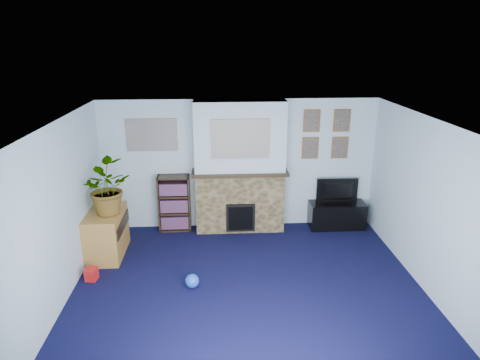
{
  "coord_description": "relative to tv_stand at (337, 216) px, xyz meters",
  "views": [
    {
      "loc": [
        -0.43,
        -5.27,
        3.43
      ],
      "look_at": [
        -0.06,
        0.97,
        1.33
      ],
      "focal_mm": 32.0,
      "sensor_mm": 36.0,
      "label": 1
    }
  ],
  "objects": [
    {
      "name": "portrait_br",
      "position": [
        0.02,
        0.2,
        1.27
      ],
      "size": [
        0.3,
        0.03,
        0.4
      ],
      "primitive_type": "cube",
      "color": "brown",
      "rests_on": "wall_back"
    },
    {
      "name": "collage_left",
      "position": [
        -3.38,
        0.21,
        1.55
      ],
      "size": [
        0.9,
        0.03,
        0.58
      ],
      "primitive_type": "cube",
      "color": "gray",
      "rests_on": "wall_back"
    },
    {
      "name": "toy_tube",
      "position": [
        -4.13,
        -0.99,
        -0.16
      ],
      "size": [
        0.35,
        0.15,
        0.2
      ],
      "primitive_type": "cylinder",
      "rotation": [
        0.0,
        1.43,
        0.0
      ],
      "color": "yellow",
      "rests_on": "ground"
    },
    {
      "name": "ceiling",
      "position": [
        -1.83,
        -2.03,
        2.17
      ],
      "size": [
        5.0,
        4.5,
        0.01
      ],
      "primitive_type": "cube",
      "color": "white",
      "rests_on": "wall_back"
    },
    {
      "name": "chimney_breast",
      "position": [
        -1.83,
        0.02,
        0.96
      ],
      "size": [
        1.72,
        0.5,
        2.4
      ],
      "color": "brown",
      "rests_on": "ground"
    },
    {
      "name": "sideboard",
      "position": [
        -4.07,
        -0.83,
        0.12
      ],
      "size": [
        0.54,
        0.97,
        0.76
      ],
      "primitive_type": "cube",
      "color": "#A87835",
      "rests_on": "ground"
    },
    {
      "name": "portrait_bl",
      "position": [
        -0.53,
        0.2,
        1.27
      ],
      "size": [
        0.3,
        0.03,
        0.4
      ],
      "primitive_type": "cube",
      "color": "brown",
      "rests_on": "wall_back"
    },
    {
      "name": "floor",
      "position": [
        -1.83,
        -2.03,
        -0.23
      ],
      "size": [
        5.0,
        4.5,
        0.01
      ],
      "primitive_type": "cube",
      "color": "black",
      "rests_on": "ground"
    },
    {
      "name": "portrait_tl",
      "position": [
        -0.53,
        0.2,
        1.77
      ],
      "size": [
        0.3,
        0.03,
        0.4
      ],
      "primitive_type": "cube",
      "color": "brown",
      "rests_on": "wall_back"
    },
    {
      "name": "wall_right",
      "position": [
        0.67,
        -2.03,
        0.97
      ],
      "size": [
        0.04,
        4.5,
        2.4
      ],
      "primitive_type": "cube",
      "color": "silver",
      "rests_on": "ground"
    },
    {
      "name": "wall_front",
      "position": [
        -1.83,
        -4.28,
        0.97
      ],
      "size": [
        5.0,
        0.04,
        2.4
      ],
      "primitive_type": "cube",
      "color": "silver",
      "rests_on": "ground"
    },
    {
      "name": "television",
      "position": [
        0.0,
        0.02,
        0.49
      ],
      "size": [
        0.78,
        0.11,
        0.45
      ],
      "primitive_type": "imported",
      "rotation": [
        0.0,
        0.0,
        3.14
      ],
      "color": "black",
      "rests_on": "tv_stand"
    },
    {
      "name": "toy_block",
      "position": [
        -4.13,
        -1.63,
        -0.12
      ],
      "size": [
        0.19,
        0.19,
        0.19
      ],
      "primitive_type": "cube",
      "rotation": [
        0.0,
        0.0,
        -0.19
      ],
      "color": "red",
      "rests_on": "ground"
    },
    {
      "name": "bookshelf",
      "position": [
        -3.03,
        0.08,
        0.28
      ],
      "size": [
        0.58,
        0.28,
        1.05
      ],
      "color": "black",
      "rests_on": "ground"
    },
    {
      "name": "potted_plant",
      "position": [
        -4.02,
        -0.88,
        0.96
      ],
      "size": [
        1.01,
        1.01,
        0.85
      ],
      "primitive_type": "imported",
      "rotation": [
        0.0,
        0.0,
        2.35
      ],
      "color": "#26661E",
      "rests_on": "sideboard"
    },
    {
      "name": "collage_main",
      "position": [
        -1.83,
        -0.19,
        1.55
      ],
      "size": [
        1.0,
        0.03,
        0.68
      ],
      "primitive_type": "cube",
      "color": "gray",
      "rests_on": "chimney_breast"
    },
    {
      "name": "mantel_candle",
      "position": [
        -1.55,
        -0.03,
        1.01
      ],
      "size": [
        0.04,
        0.04,
        0.14
      ],
      "primitive_type": "cylinder",
      "color": "#B2BFC6",
      "rests_on": "chimney_breast"
    },
    {
      "name": "wall_back",
      "position": [
        -1.83,
        0.22,
        0.97
      ],
      "size": [
        5.0,
        0.04,
        2.4
      ],
      "primitive_type": "cube",
      "color": "silver",
      "rests_on": "ground"
    },
    {
      "name": "green_crate",
      "position": [
        -4.12,
        -1.03,
        -0.09
      ],
      "size": [
        0.34,
        0.27,
        0.26
      ],
      "primitive_type": "cube",
      "rotation": [
        0.0,
        0.0,
        0.04
      ],
      "color": "#198C26",
      "rests_on": "ground"
    },
    {
      "name": "mantel_can",
      "position": [
        -1.19,
        -0.03,
        0.99
      ],
      "size": [
        0.06,
        0.06,
        0.12
      ],
      "primitive_type": "cylinder",
      "color": "red",
      "rests_on": "chimney_breast"
    },
    {
      "name": "toy_ball",
      "position": [
        -2.63,
        -1.91,
        -0.14
      ],
      "size": [
        0.2,
        0.2,
        0.2
      ],
      "primitive_type": "sphere",
      "color": "blue",
      "rests_on": "ground"
    },
    {
      "name": "mantel_clock",
      "position": [
        -1.89,
        -0.03,
        1.0
      ],
      "size": [
        0.11,
        0.07,
        0.16
      ],
      "primitive_type": "cube",
      "color": "gold",
      "rests_on": "chimney_breast"
    },
    {
      "name": "portrait_tr",
      "position": [
        0.02,
        0.2,
        1.77
      ],
      "size": [
        0.3,
        0.03,
        0.4
      ],
      "primitive_type": "cube",
      "color": "brown",
      "rests_on": "wall_back"
    },
    {
      "name": "mantel_teddy",
      "position": [
        -2.42,
        -0.03,
        0.99
      ],
      "size": [
        0.14,
        0.14,
        0.14
      ],
      "primitive_type": "sphere",
      "color": "gray",
      "rests_on": "chimney_breast"
    },
    {
      "name": "tv_stand",
      "position": [
        0.0,
        0.0,
        0.0
      ],
      "size": [
        1.03,
        0.43,
        0.49
      ],
      "primitive_type": "cube",
      "color": "black",
      "rests_on": "ground"
    },
    {
      "name": "wall_left",
      "position": [
        -4.33,
        -2.03,
        0.97
      ],
      "size": [
        0.04,
        4.5,
        2.4
      ],
      "primitive_type": "cube",
      "color": "silver",
      "rests_on": "ground"
    }
  ]
}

